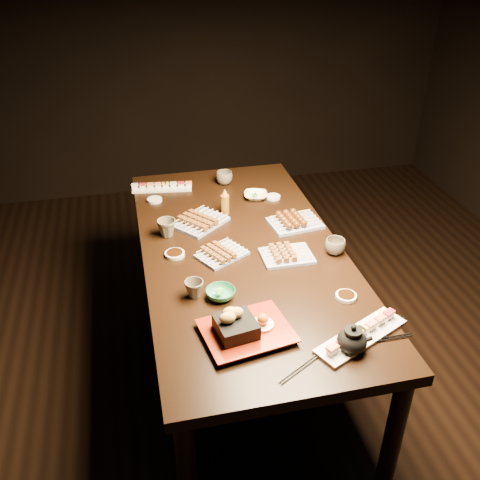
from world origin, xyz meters
name	(u,v)px	position (x,y,z in m)	size (l,w,h in m)	color
ground	(292,395)	(0.00, 0.00, 0.00)	(5.00, 5.00, 0.00)	black
dining_table	(242,313)	(-0.20, 0.23, 0.38)	(0.90, 1.80, 0.75)	black
sushi_platter_near	(361,333)	(0.08, -0.44, 0.77)	(0.39, 0.11, 0.05)	white
sushi_platter_far	(162,186)	(-0.50, 0.94, 0.77)	(0.32, 0.09, 0.04)	white
yakitori_plate_center	(222,251)	(-0.30, 0.20, 0.78)	(0.21, 0.15, 0.05)	#828EB6
yakitori_plate_right	(287,252)	(-0.02, 0.13, 0.78)	(0.22, 0.16, 0.06)	#828EB6
yakitori_plate_left	(201,218)	(-0.35, 0.51, 0.78)	(0.24, 0.18, 0.06)	#828EB6
tsukune_plate	(295,219)	(0.10, 0.40, 0.78)	(0.24, 0.18, 0.06)	#828EB6
edamame_bowl_green	(221,294)	(-0.37, -0.09, 0.77)	(0.12, 0.12, 0.04)	#2C885A
edamame_bowl_cream	(256,196)	(-0.02, 0.72, 0.77)	(0.12, 0.12, 0.03)	#FEF7D0
tempura_tray	(247,323)	(-0.32, -0.34, 0.81)	(0.31, 0.25, 0.12)	black
teacup_near_left	(194,289)	(-0.47, -0.06, 0.79)	(0.08, 0.08, 0.07)	brown
teacup_mid_right	(335,246)	(0.20, 0.11, 0.79)	(0.09, 0.09, 0.07)	brown
teacup_far_left	(167,228)	(-0.52, 0.43, 0.79)	(0.09, 0.09, 0.08)	brown
teacup_far_right	(224,178)	(-0.15, 0.93, 0.79)	(0.09, 0.09, 0.07)	brown
teapot	(352,338)	(0.02, -0.49, 0.80)	(0.13, 0.13, 0.11)	black
condiment_bottle	(225,201)	(-0.21, 0.59, 0.82)	(0.04, 0.04, 0.13)	brown
sauce_dish_west	(175,254)	(-0.51, 0.25, 0.76)	(0.09, 0.09, 0.02)	white
sauce_dish_east	(273,197)	(0.08, 0.70, 0.76)	(0.08, 0.08, 0.01)	white
sauce_dish_se	(346,296)	(0.12, -0.21, 0.76)	(0.08, 0.08, 0.01)	white
sauce_dish_nw	(155,200)	(-0.55, 0.80, 0.76)	(0.08, 0.08, 0.01)	white
chopsticks_near	(300,369)	(-0.18, -0.54, 0.75)	(0.19, 0.02, 0.01)	black
chopsticks_se	(384,339)	(0.16, -0.47, 0.75)	(0.22, 0.02, 0.01)	black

